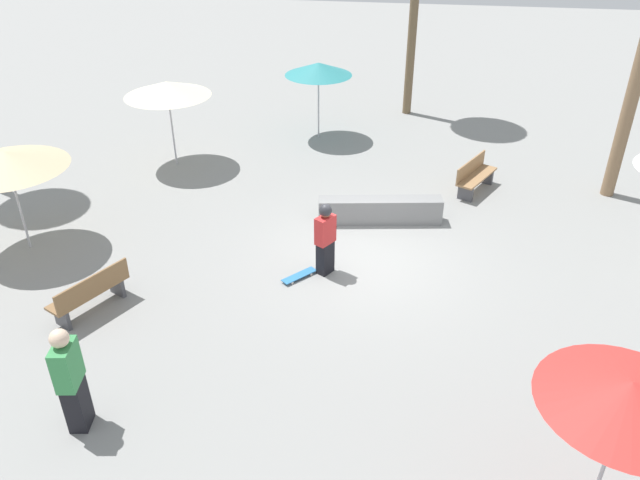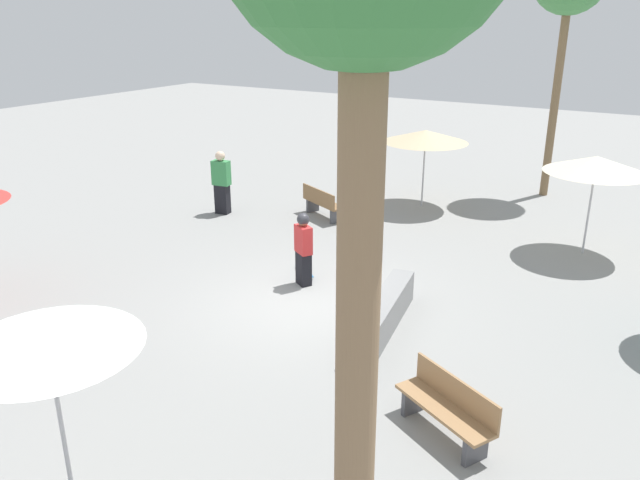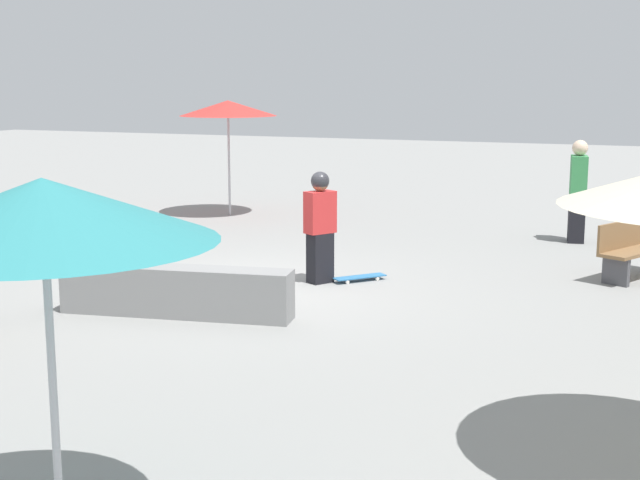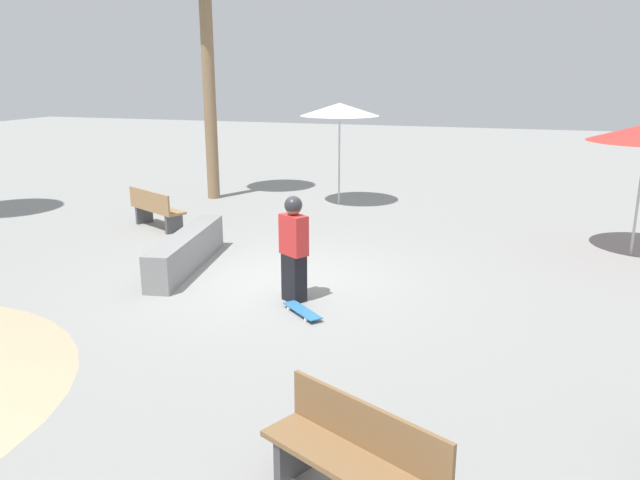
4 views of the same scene
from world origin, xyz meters
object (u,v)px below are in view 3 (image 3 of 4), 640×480
(concrete_ledge, at_px, (176,291))
(skater_main, at_px, (320,223))
(skateboard, at_px, (360,277))
(bench_near, at_px, (636,250))
(shade_umbrella_red, at_px, (228,108))
(shade_umbrella_teal, at_px, (43,211))
(bystander_watching, at_px, (578,192))

(concrete_ledge, bearing_deg, skater_main, -22.45)
(skateboard, xyz_separation_m, bench_near, (1.71, -3.69, 0.37))
(skateboard, height_order, shade_umbrella_red, shade_umbrella_red)
(shade_umbrella_teal, bearing_deg, skater_main, 10.04)
(skater_main, height_order, bench_near, skater_main)
(skater_main, bearing_deg, bench_near, -32.51)
(shade_umbrella_red, height_order, shade_umbrella_teal, shade_umbrella_red)
(shade_umbrella_red, distance_m, bystander_watching, 7.41)
(skateboard, bearing_deg, shade_umbrella_red, 84.91)
(shade_umbrella_teal, distance_m, bystander_watching, 12.42)
(shade_umbrella_red, bearing_deg, bystander_watching, -94.17)
(skater_main, distance_m, concrete_ledge, 2.60)
(shade_umbrella_teal, bearing_deg, shade_umbrella_red, 23.47)
(shade_umbrella_teal, bearing_deg, skateboard, 6.09)
(skateboard, distance_m, shade_umbrella_teal, 8.15)
(skateboard, relative_size, bench_near, 0.45)
(bench_near, bearing_deg, bystander_watching, -130.77)
(concrete_ledge, xyz_separation_m, bystander_watching, (7.06, -4.02, 0.60))
(concrete_ledge, height_order, bystander_watching, bystander_watching)
(shade_umbrella_teal, height_order, bystander_watching, shade_umbrella_teal)
(shade_umbrella_red, bearing_deg, concrete_ledge, -156.89)
(concrete_ledge, bearing_deg, skateboard, -29.01)
(bench_near, xyz_separation_m, shade_umbrella_teal, (-9.54, 2.85, 1.73))
(shade_umbrella_red, bearing_deg, skater_main, -141.20)
(skater_main, xyz_separation_m, shade_umbrella_red, (5.23, 4.21, 1.41))
(shade_umbrella_teal, bearing_deg, bystander_watching, -7.99)
(bench_near, distance_m, bystander_watching, 2.96)
(skater_main, bearing_deg, shade_umbrella_red, 70.62)
(concrete_ledge, xyz_separation_m, bench_near, (4.36, -5.16, 0.12))
(shade_umbrella_teal, bearing_deg, concrete_ledge, 23.99)
(bystander_watching, bearing_deg, skater_main, -42.47)
(shade_umbrella_teal, xyz_separation_m, bystander_watching, (12.24, -1.72, -1.24))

